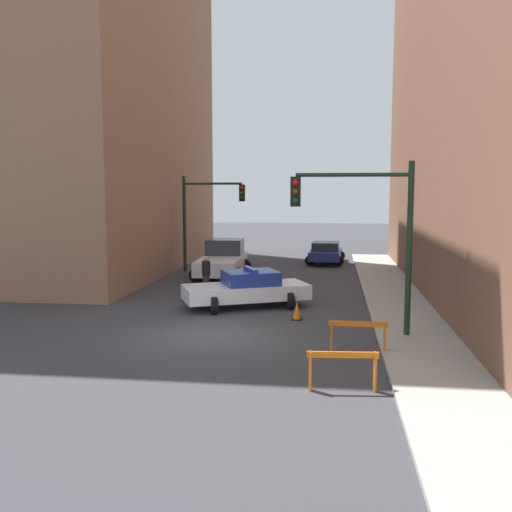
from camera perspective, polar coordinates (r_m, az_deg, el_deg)
The scene contains 12 objects.
ground_plane at distance 17.86m, azimuth -4.33°, elevation -7.89°, with size 120.00×120.00×0.00m, color #38383D.
sidewalk_right at distance 17.67m, azimuth 15.96°, elevation -8.09°, with size 2.40×44.00×0.12m.
building_corner_left at distance 35.55m, azimuth -19.86°, elevation 19.44°, with size 14.00×20.00×25.15m.
traffic_light_near at distance 17.38m, azimuth 11.32°, elevation 3.39°, with size 3.64×0.35×5.20m.
traffic_light_far at distance 31.20m, azimuth -5.23°, elevation 4.64°, with size 3.44×0.35×5.20m.
police_car at distance 21.78m, azimuth -0.90°, elevation -3.28°, with size 5.04×3.64×1.52m.
white_truck at distance 29.20m, azimuth -3.36°, elevation -0.39°, with size 2.76×5.47×1.90m.
parked_car_near at distance 35.08m, azimuth 6.98°, elevation 0.38°, with size 2.42×4.39×1.31m.
pedestrian_crossing at distance 24.51m, azimuth -5.01°, elevation -1.86°, with size 0.37×0.37×1.66m.
barrier_front at distance 13.06m, azimuth 8.67°, elevation -10.64°, with size 1.60×0.30×0.90m.
barrier_mid at distance 15.98m, azimuth 10.16°, elevation -7.45°, with size 1.60×0.20×0.90m.
traffic_cone at distance 19.84m, azimuth 4.11°, elevation -5.47°, with size 0.36×0.36×0.66m.
Camera 1 is at (3.59, -16.91, 4.48)m, focal length 40.00 mm.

